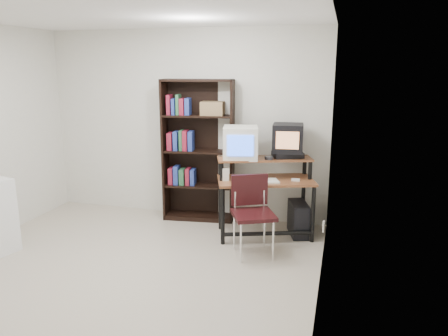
% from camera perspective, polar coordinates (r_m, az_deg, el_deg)
% --- Properties ---
extents(floor, '(4.00, 4.00, 0.01)m').
position_cam_1_polar(floor, '(4.78, -13.37, -13.37)').
color(floor, '#C1B5A0').
rests_on(floor, ground).
extents(ceiling, '(4.00, 4.00, 0.01)m').
position_cam_1_polar(ceiling, '(4.32, -15.31, 19.34)').
color(ceiling, white).
rests_on(ceiling, back_wall).
extents(back_wall, '(4.00, 0.01, 2.60)m').
position_cam_1_polar(back_wall, '(6.16, -5.11, 5.65)').
color(back_wall, silver).
rests_on(back_wall, floor).
extents(right_wall, '(0.01, 4.00, 2.60)m').
position_cam_1_polar(right_wall, '(3.81, 12.94, 0.65)').
color(right_wall, silver).
rests_on(right_wall, floor).
extents(computer_desk, '(1.30, 0.94, 0.98)m').
position_cam_1_polar(computer_desk, '(5.46, 5.41, -1.93)').
color(computer_desk, brown).
rests_on(computer_desk, floor).
extents(crt_monitor, '(0.50, 0.50, 0.40)m').
position_cam_1_polar(crt_monitor, '(5.45, 2.17, 3.32)').
color(crt_monitor, silver).
rests_on(crt_monitor, computer_desk).
extents(vcr, '(0.44, 0.38, 0.08)m').
position_cam_1_polar(vcr, '(5.55, 8.31, 1.69)').
color(vcr, black).
rests_on(vcr, computer_desk).
extents(crt_tv, '(0.41, 0.40, 0.35)m').
position_cam_1_polar(crt_tv, '(5.52, 8.34, 3.90)').
color(crt_tv, black).
rests_on(crt_tv, vcr).
extents(cd_spindle, '(0.16, 0.16, 0.05)m').
position_cam_1_polar(cd_spindle, '(5.39, 5.95, 1.26)').
color(cd_spindle, '#26262B').
rests_on(cd_spindle, computer_desk).
extents(keyboard, '(0.51, 0.38, 0.03)m').
position_cam_1_polar(keyboard, '(5.28, 4.57, -1.84)').
color(keyboard, silver).
rests_on(keyboard, computer_desk).
extents(mousepad, '(0.26, 0.23, 0.01)m').
position_cam_1_polar(mousepad, '(5.42, 9.11, -1.74)').
color(mousepad, black).
rests_on(mousepad, computer_desk).
extents(mouse, '(0.11, 0.07, 0.03)m').
position_cam_1_polar(mouse, '(5.40, 9.33, -1.59)').
color(mouse, white).
rests_on(mouse, mousepad).
extents(desk_speaker, '(0.10, 0.10, 0.17)m').
position_cam_1_polar(desk_speaker, '(5.33, 0.19, -0.89)').
color(desk_speaker, silver).
rests_on(desk_speaker, computer_desk).
extents(pc_tower, '(0.33, 0.49, 0.42)m').
position_cam_1_polar(pc_tower, '(5.66, 9.68, -6.55)').
color(pc_tower, black).
rests_on(pc_tower, floor).
extents(school_chair, '(0.60, 0.60, 0.90)m').
position_cam_1_polar(school_chair, '(4.96, 3.66, -5.02)').
color(school_chair, black).
rests_on(school_chair, floor).
extents(bookshelf, '(1.00, 0.43, 1.93)m').
position_cam_1_polar(bookshelf, '(6.00, -3.35, 2.44)').
color(bookshelf, black).
rests_on(bookshelf, floor).
extents(wall_outlet, '(0.02, 0.08, 0.12)m').
position_cam_1_polar(wall_outlet, '(5.20, 12.85, -7.47)').
color(wall_outlet, beige).
rests_on(wall_outlet, right_wall).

